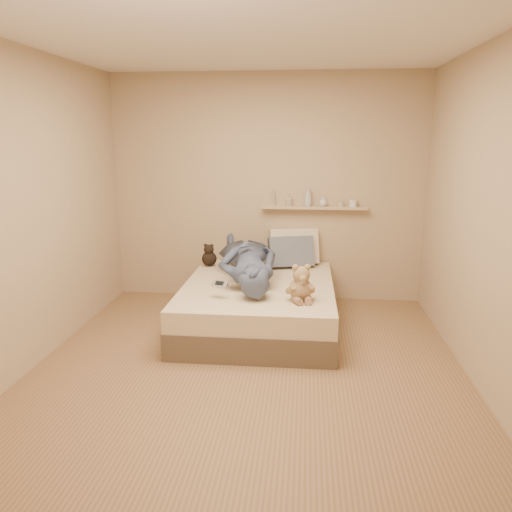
# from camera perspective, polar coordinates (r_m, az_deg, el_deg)

# --- Properties ---
(room) EXTENTS (3.80, 3.80, 3.80)m
(room) POSITION_cam_1_polar(r_m,az_deg,el_deg) (3.95, -0.95, 4.88)
(room) COLOR #8C6548
(room) RESTS_ON ground
(bed) EXTENTS (1.50, 1.90, 0.45)m
(bed) POSITION_cam_1_polar(r_m,az_deg,el_deg) (5.11, 0.32, -5.57)
(bed) COLOR brown
(bed) RESTS_ON floor
(game_console) EXTENTS (0.16, 0.11, 0.05)m
(game_console) POSITION_cam_1_polar(r_m,az_deg,el_deg) (4.56, -4.16, -3.21)
(game_console) COLOR #ADAFB4
(game_console) RESTS_ON bed
(teddy_bear) EXTENTS (0.28, 0.28, 0.34)m
(teddy_bear) POSITION_cam_1_polar(r_m,az_deg,el_deg) (4.49, 5.17, -3.40)
(teddy_bear) COLOR #8D704D
(teddy_bear) RESTS_ON bed
(dark_plush) EXTENTS (0.17, 0.17, 0.26)m
(dark_plush) POSITION_cam_1_polar(r_m,az_deg,el_deg) (5.70, -5.38, -0.04)
(dark_plush) COLOR black
(dark_plush) RESTS_ON bed
(pillow_cream) EXTENTS (0.59, 0.39, 0.43)m
(pillow_cream) POSITION_cam_1_polar(r_m,az_deg,el_deg) (5.77, 4.35, 1.03)
(pillow_cream) COLOR #C2B199
(pillow_cream) RESTS_ON bed
(pillow_grey) EXTENTS (0.55, 0.38, 0.37)m
(pillow_grey) POSITION_cam_1_polar(r_m,az_deg,el_deg) (5.64, 4.02, 0.44)
(pillow_grey) COLOR slate
(pillow_grey) RESTS_ON bed
(person) EXTENTS (0.92, 1.77, 0.40)m
(person) POSITION_cam_1_polar(r_m,az_deg,el_deg) (5.17, -1.02, -0.37)
(person) COLOR #424967
(person) RESTS_ON bed
(wall_shelf) EXTENTS (1.20, 0.12, 0.03)m
(wall_shelf) POSITION_cam_1_polar(r_m,az_deg,el_deg) (5.77, 6.67, 5.52)
(wall_shelf) COLOR tan
(wall_shelf) RESTS_ON wall_back
(shelf_bottles) EXTENTS (0.97, 0.10, 0.22)m
(shelf_bottles) POSITION_cam_1_polar(r_m,az_deg,el_deg) (5.76, 6.75, 6.42)
(shelf_bottles) COLOR white
(shelf_bottles) RESTS_ON wall_shelf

